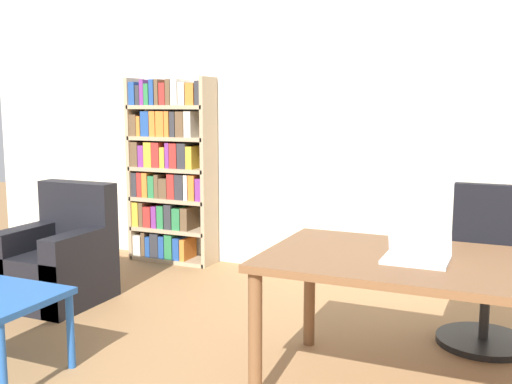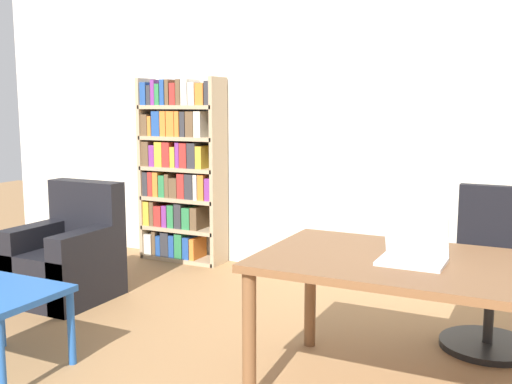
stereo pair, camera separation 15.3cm
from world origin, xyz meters
name	(u,v)px [view 1 (the left image)]	position (x,y,z in m)	size (l,w,h in m)	color
wall_back	(359,120)	(0.00, 4.53, 1.35)	(8.00, 0.06, 2.70)	silver
desk	(453,278)	(0.99, 2.54, 0.64)	(1.86, 0.94, 0.72)	brown
laptop	(417,250)	(0.82, 2.51, 0.77)	(0.31, 0.25, 0.25)	silver
office_chair	(487,275)	(1.11, 3.46, 0.43)	(0.57, 0.57, 0.98)	black
armchair	(60,263)	(-1.88, 2.98, 0.29)	(0.64, 0.69, 0.88)	black
bookshelf	(169,171)	(-1.76, 4.34, 0.86)	(0.83, 0.28, 1.72)	tan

